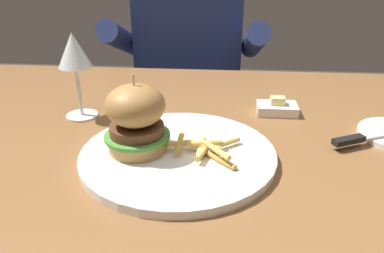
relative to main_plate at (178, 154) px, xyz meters
name	(u,v)px	position (x,y,z in m)	size (l,w,h in m)	color
dining_table	(162,176)	(-0.04, 0.07, -0.09)	(1.39, 0.87, 0.74)	brown
main_plate	(178,154)	(0.00, 0.00, 0.00)	(0.32, 0.32, 0.01)	white
burger_sandwich	(136,118)	(-0.07, 0.00, 0.06)	(0.11, 0.11, 0.13)	tan
fries_pile	(205,148)	(0.04, -0.01, 0.02)	(0.12, 0.09, 0.02)	gold
wine_glass	(74,54)	(-0.22, 0.15, 0.12)	(0.06, 0.06, 0.17)	silver
table_knife	(377,135)	(0.34, 0.09, 0.01)	(0.21, 0.11, 0.01)	silver
butter_dish	(277,108)	(0.18, 0.20, 0.00)	(0.08, 0.05, 0.04)	white
diner_person	(189,94)	(-0.06, 0.79, -0.18)	(0.51, 0.36, 1.18)	#282833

